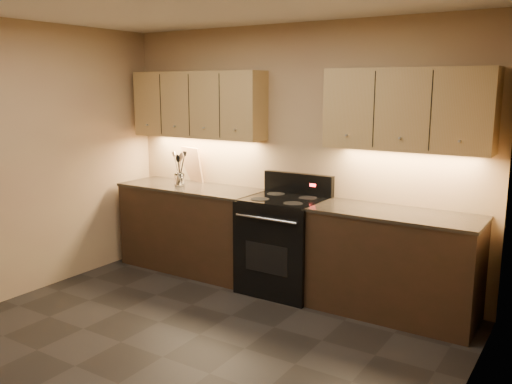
{
  "coord_description": "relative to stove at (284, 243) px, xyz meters",
  "views": [
    {
      "loc": [
        2.62,
        -2.77,
        2.0
      ],
      "look_at": [
        -0.1,
        1.45,
        1.01
      ],
      "focal_mm": 38.0,
      "sensor_mm": 36.0,
      "label": 1
    }
  ],
  "objects": [
    {
      "name": "upper_cab_right",
      "position": [
        1.1,
        0.17,
        1.32
      ],
      "size": [
        1.44,
        0.3,
        0.7
      ],
      "primitive_type": "cube",
      "color": "#A68753",
      "rests_on": "wall_back"
    },
    {
      "name": "stove",
      "position": [
        0.0,
        0.0,
        0.0
      ],
      "size": [
        0.76,
        0.68,
        1.14
      ],
      "color": "black",
      "rests_on": "ground"
    },
    {
      "name": "upper_cab_left",
      "position": [
        -1.18,
        0.17,
        1.32
      ],
      "size": [
        1.6,
        0.3,
        0.7
      ],
      "primitive_type": "cube",
      "color": "#A68753",
      "rests_on": "wall_back"
    },
    {
      "name": "black_turner",
      "position": [
        -1.3,
        -0.04,
        0.66
      ],
      "size": [
        0.1,
        0.2,
        0.39
      ],
      "primitive_type": null,
      "rotation": [
        -0.29,
        0.08,
        0.18
      ],
      "color": "black",
      "rests_on": "utensil_crock"
    },
    {
      "name": "outlet_plate",
      "position": [
        -1.38,
        0.31,
        0.64
      ],
      "size": [
        0.08,
        0.01,
        0.12
      ],
      "primitive_type": "cube",
      "color": "#B2B5BA",
      "rests_on": "wall_back"
    },
    {
      "name": "utensil_crock",
      "position": [
        -1.31,
        -0.02,
        0.51
      ],
      "size": [
        0.12,
        0.12,
        0.14
      ],
      "color": "white",
      "rests_on": "counter_left"
    },
    {
      "name": "wooden_spoon",
      "position": [
        -1.33,
        -0.03,
        0.64
      ],
      "size": [
        0.12,
        0.1,
        0.35
      ],
      "primitive_type": null,
      "rotation": [
        -0.03,
        0.16,
        0.32
      ],
      "color": "tan",
      "rests_on": "utensil_crock"
    },
    {
      "name": "floor",
      "position": [
        -0.08,
        -1.68,
        -0.48
      ],
      "size": [
        4.0,
        4.0,
        0.0
      ],
      "primitive_type": "plane",
      "color": "black",
      "rests_on": "ground"
    },
    {
      "name": "steel_spatula",
      "position": [
        -1.29,
        -0.02,
        0.65
      ],
      "size": [
        0.18,
        0.12,
        0.39
      ],
      "primitive_type": null,
      "rotation": [
        0.11,
        -0.19,
        -0.24
      ],
      "color": "silver",
      "rests_on": "utensil_crock"
    },
    {
      "name": "counter_left",
      "position": [
        -1.18,
        0.02,
        -0.01
      ],
      "size": [
        1.62,
        0.62,
        0.93
      ],
      "color": "black",
      "rests_on": "ground"
    },
    {
      "name": "black_spoon",
      "position": [
        -1.3,
        -0.0,
        0.63
      ],
      "size": [
        0.07,
        0.1,
        0.32
      ],
      "primitive_type": null,
      "rotation": [
        0.11,
        -0.01,
        -0.13
      ],
      "color": "black",
      "rests_on": "utensil_crock"
    },
    {
      "name": "wall_back",
      "position": [
        -0.08,
        0.32,
        0.82
      ],
      "size": [
        4.0,
        0.04,
        2.6
      ],
      "primitive_type": "cube",
      "color": "tan",
      "rests_on": "ground"
    },
    {
      "name": "counter_right",
      "position": [
        1.1,
        0.02,
        -0.01
      ],
      "size": [
        1.46,
        0.62,
        0.93
      ],
      "color": "black",
      "rests_on": "ground"
    },
    {
      "name": "cutting_board",
      "position": [
        -1.37,
        0.28,
        0.65
      ],
      "size": [
        0.32,
        0.16,
        0.39
      ],
      "primitive_type": "cube",
      "rotation": [
        0.16,
        0.0,
        -0.27
      ],
      "color": "tan",
      "rests_on": "counter_left"
    },
    {
      "name": "wall_right",
      "position": [
        1.92,
        -1.68,
        0.82
      ],
      "size": [
        0.04,
        4.0,
        2.6
      ],
      "primitive_type": "cube",
      "color": "tan",
      "rests_on": "ground"
    }
  ]
}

